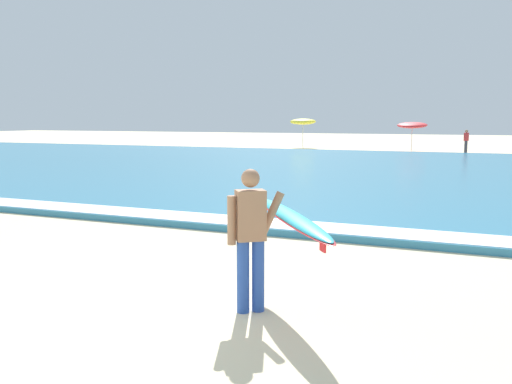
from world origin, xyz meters
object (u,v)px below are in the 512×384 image
object	(u,v)px
beach_umbrella_1	(412,125)
beach_umbrella_0	(303,122)
surfer_with_board	(272,226)
beachgoer_near_row_mid	(466,141)

from	to	relation	value
beach_umbrella_1	beach_umbrella_0	bearing A→B (deg)	172.38
surfer_with_board	beachgoer_near_row_mid	world-z (taller)	surfer_with_board
beach_umbrella_1	beachgoer_near_row_mid	world-z (taller)	beach_umbrella_1
surfer_with_board	beachgoer_near_row_mid	size ratio (longest dim) A/B	1.43
surfer_with_board	beach_umbrella_0	size ratio (longest dim) A/B	0.97
beach_umbrella_0	beachgoer_near_row_mid	bearing A→B (deg)	-13.02
surfer_with_board	beach_umbrella_0	bearing A→B (deg)	107.82
beach_umbrella_0	beach_umbrella_1	xyz separation A→B (m)	(8.65, -1.16, -0.23)
surfer_with_board	beachgoer_near_row_mid	bearing A→B (deg)	88.82
beach_umbrella_1	beachgoer_near_row_mid	size ratio (longest dim) A/B	1.36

